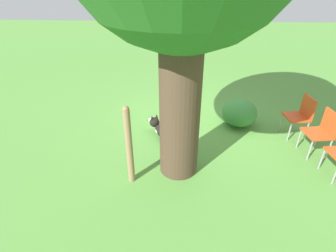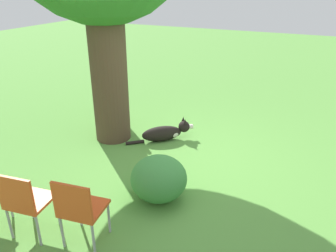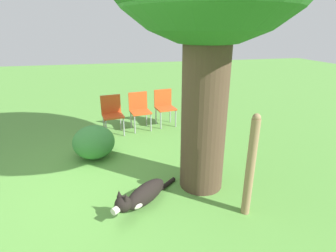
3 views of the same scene
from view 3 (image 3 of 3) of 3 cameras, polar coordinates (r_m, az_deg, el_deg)
The scene contains 7 objects.
ground_plane at distance 4.10m, azimuth -11.75°, elevation -13.24°, with size 30.00×30.00×0.00m, color #56933D.
dog at distance 3.64m, azimuth -5.70°, elevation -14.86°, with size 0.89×1.01×0.40m.
fence_post at distance 3.36m, azimuth 17.53°, elevation -8.32°, with size 0.11×0.11×1.35m.
red_chair_0 at distance 5.95m, azimuth -12.08°, elevation 3.02°, with size 0.48×0.49×0.86m.
red_chair_1 at distance 6.13m, azimuth -6.24°, elevation 3.87°, with size 0.48×0.49×0.86m.
red_chair_2 at distance 6.37m, azimuth -0.77°, elevation 4.63°, with size 0.48×0.49×0.86m.
low_shrub at distance 4.97m, azimuth -15.85°, elevation -3.36°, with size 0.75×0.75×0.60m.
Camera 3 is at (3.43, 0.03, 2.25)m, focal length 28.00 mm.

